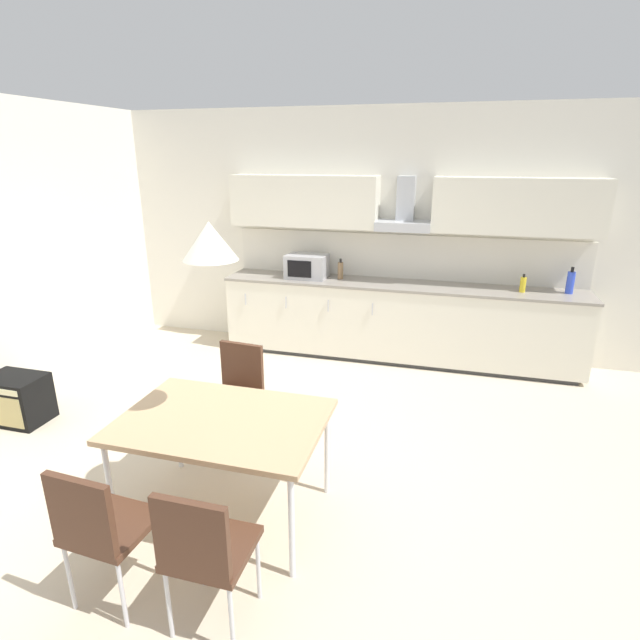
% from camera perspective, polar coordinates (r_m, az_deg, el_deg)
% --- Properties ---
extents(ground_plane, '(8.69, 7.75, 0.02)m').
position_cam_1_polar(ground_plane, '(4.25, -3.84, -15.20)').
color(ground_plane, beige).
extents(wall_back, '(6.95, 0.10, 2.86)m').
position_cam_1_polar(wall_back, '(6.15, 4.00, 9.91)').
color(wall_back, silver).
rests_on(wall_back, ground_plane).
extents(kitchen_counter, '(4.13, 0.61, 0.92)m').
position_cam_1_polar(kitchen_counter, '(5.95, 8.86, -0.14)').
color(kitchen_counter, '#333333').
rests_on(kitchen_counter, ground_plane).
extents(backsplash_tile, '(4.11, 0.02, 0.52)m').
position_cam_1_polar(backsplash_tile, '(6.04, 9.52, 7.15)').
color(backsplash_tile, silver).
rests_on(backsplash_tile, kitchen_counter).
extents(upper_wall_cabinets, '(4.11, 0.40, 0.59)m').
position_cam_1_polar(upper_wall_cabinets, '(5.80, 9.67, 12.92)').
color(upper_wall_cabinets, silver).
extents(microwave, '(0.48, 0.35, 0.28)m').
position_cam_1_polar(microwave, '(6.01, -1.52, 6.17)').
color(microwave, '#ADADB2').
rests_on(microwave, kitchen_counter).
extents(bottle_blue, '(0.08, 0.08, 0.29)m').
position_cam_1_polar(bottle_blue, '(5.94, 26.71, 3.88)').
color(bottle_blue, blue).
rests_on(bottle_blue, kitchen_counter).
extents(bottle_yellow, '(0.06, 0.06, 0.20)m').
position_cam_1_polar(bottle_yellow, '(5.80, 22.17, 3.79)').
color(bottle_yellow, yellow).
rests_on(bottle_yellow, kitchen_counter).
extents(bottle_brown, '(0.07, 0.07, 0.24)m').
position_cam_1_polar(bottle_brown, '(5.96, 2.35, 5.70)').
color(bottle_brown, brown).
rests_on(bottle_brown, kitchen_counter).
extents(dining_table, '(1.31, 0.91, 0.73)m').
position_cam_1_polar(dining_table, '(3.34, -11.08, -11.66)').
color(dining_table, tan).
rests_on(dining_table, ground_plane).
extents(chair_near_right, '(0.40, 0.40, 0.87)m').
position_cam_1_polar(chair_near_right, '(2.71, -13.17, -23.91)').
color(chair_near_right, '#4C2D1E').
rests_on(chair_near_right, ground_plane).
extents(chair_far_left, '(0.44, 0.44, 0.87)m').
position_cam_1_polar(chair_far_left, '(4.18, -9.48, -7.42)').
color(chair_far_left, '#4C2D1E').
rests_on(chair_far_left, ground_plane).
extents(chair_near_left, '(0.42, 0.42, 0.87)m').
position_cam_1_polar(chair_near_left, '(3.00, -23.92, -20.52)').
color(chair_near_left, '#4C2D1E').
rests_on(chair_near_left, ground_plane).
extents(guitar_amp, '(0.52, 0.37, 0.44)m').
position_cam_1_polar(guitar_amp, '(5.37, -31.32, -7.71)').
color(guitar_amp, black).
rests_on(guitar_amp, ground_plane).
extents(pendant_lamp, '(0.32, 0.32, 0.22)m').
position_cam_1_polar(pendant_lamp, '(2.94, -12.50, 8.80)').
color(pendant_lamp, silver).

